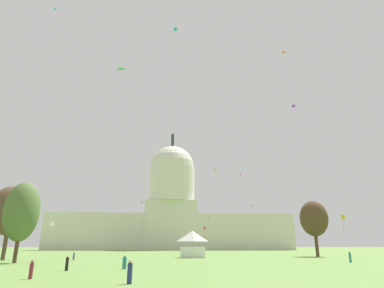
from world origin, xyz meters
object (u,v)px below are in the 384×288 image
object	(u,v)px
person_navy_near_tent	(130,273)
kite_green_mid	(120,69)
kite_lime_high_b	(216,170)
kite_yellow_high	(147,158)
person_maroon_back_left	(31,270)
kite_violet_high	(294,106)
person_teal_front_center	(125,263)
event_tent	(192,244)
tree_east_far	(314,219)
kite_magenta_mid	(240,176)
kite_turquoise_high	(175,30)
kite_blue_high	(100,116)
kite_gold_mid	(252,206)
kite_white_low	(51,224)
tree_west_mid	(10,211)
kite_lime_high	(190,99)
person_black_lawn_far_right	(67,264)
person_purple_front_right	(74,256)
kite_gold_low	(343,219)
tree_west_near	(22,212)
person_teal_back_right	(350,257)
kite_red_low	(205,229)
kite_orange_high	(284,52)
kite_black_low	(210,219)
kite_pink_mid	(142,202)
kite_cyan_high	(55,9)
capitol_building	(171,212)

from	to	relation	value
person_navy_near_tent	kite_green_mid	distance (m)	35.02
kite_lime_high_b	kite_yellow_high	bearing A→B (deg)	130.38
person_maroon_back_left	kite_violet_high	size ratio (longest dim) A/B	1.46
kite_lime_high_b	person_teal_front_center	bearing A→B (deg)	-168.07
event_tent	tree_east_far	bearing A→B (deg)	4.49
kite_magenta_mid	kite_turquoise_high	xyz separation A→B (m)	(-30.23, -64.60, 27.44)
kite_blue_high	person_teal_front_center	bearing A→B (deg)	-2.85
event_tent	kite_magenta_mid	world-z (taller)	kite_magenta_mid
kite_gold_mid	kite_white_low	world-z (taller)	kite_gold_mid
person_navy_near_tent	kite_magenta_mid	bearing A→B (deg)	-56.07
tree_west_mid	tree_east_far	xyz separation A→B (m)	(69.34, 16.48, -0.02)
kite_lime_high	kite_white_low	distance (m)	53.91
person_black_lawn_far_right	person_purple_front_right	world-z (taller)	person_black_lawn_far_right
kite_gold_low	tree_east_far	bearing A→B (deg)	38.40
tree_west_near	kite_gold_mid	size ratio (longest dim) A/B	5.27
kite_gold_low	person_teal_back_right	bearing A→B (deg)	146.85
tree_west_mid	kite_lime_high_b	size ratio (longest dim) A/B	3.33
kite_red_low	kite_orange_high	bearing A→B (deg)	171.71
tree_west_near	kite_orange_high	xyz separation A→B (m)	(57.96, 25.22, 49.58)
person_maroon_back_left	person_teal_front_center	bearing A→B (deg)	-116.59
kite_violet_high	kite_orange_high	size ratio (longest dim) A/B	1.32
person_teal_back_right	kite_magenta_mid	distance (m)	90.45
person_maroon_back_left	kite_green_mid	distance (m)	32.66
person_navy_near_tent	kite_black_low	bearing A→B (deg)	-48.82
tree_west_near	kite_violet_high	world-z (taller)	kite_violet_high
event_tent	kite_green_mid	size ratio (longest dim) A/B	4.45
person_navy_near_tent	kite_pink_mid	size ratio (longest dim) A/B	1.77
kite_gold_mid	tree_west_near	bearing A→B (deg)	-24.77
kite_lime_high	kite_cyan_high	world-z (taller)	kite_cyan_high
kite_pink_mid	kite_lime_high_b	distance (m)	48.96
kite_yellow_high	person_purple_front_right	bearing A→B (deg)	-108.86
person_teal_back_right	person_black_lawn_far_right	distance (m)	45.35
person_black_lawn_far_right	kite_lime_high_b	xyz separation A→B (m)	(34.47, 124.78, 39.22)
kite_gold_mid	kite_yellow_high	size ratio (longest dim) A/B	1.35
kite_cyan_high	kite_yellow_high	xyz separation A→B (m)	(14.60, 92.78, -10.34)
person_teal_front_center	kite_magenta_mid	world-z (taller)	kite_magenta_mid
person_teal_back_right	person_black_lawn_far_right	bearing A→B (deg)	-109.07
event_tent	kite_yellow_high	distance (m)	88.50
event_tent	kite_green_mid	distance (m)	44.15
kite_lime_high	kite_gold_mid	world-z (taller)	kite_lime_high
tree_west_mid	kite_cyan_high	xyz separation A→B (m)	(5.14, -5.29, 44.48)
kite_lime_high	kite_pink_mid	world-z (taller)	kite_lime_high
person_teal_front_center	kite_lime_high	xyz separation A→B (m)	(10.79, 47.03, 44.40)
kite_green_mid	kite_gold_low	bearing A→B (deg)	40.09
person_maroon_back_left	kite_lime_high_b	bearing A→B (deg)	-102.82
kite_green_mid	kite_cyan_high	distance (m)	34.84
person_navy_near_tent	tree_east_far	bearing A→B (deg)	-74.66
capitol_building	event_tent	bearing A→B (deg)	-87.35
event_tent	person_navy_near_tent	distance (m)	52.66
kite_lime_high	person_teal_back_right	bearing A→B (deg)	110.09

